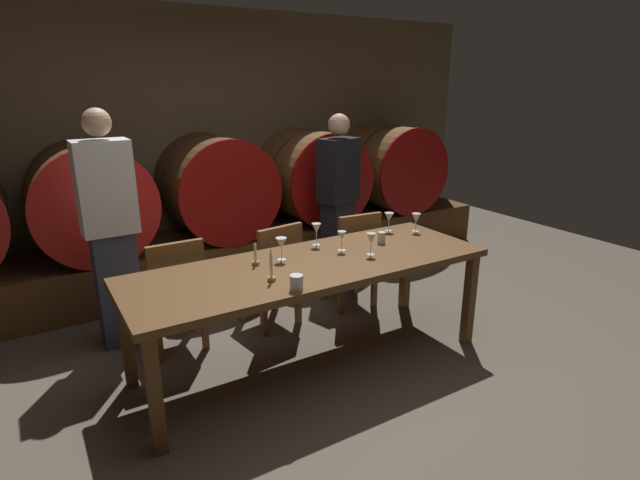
# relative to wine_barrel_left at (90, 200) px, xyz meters

# --- Properties ---
(ground_plane) EXTENTS (9.21, 9.21, 0.00)m
(ground_plane) POSITION_rel_wine_barrel_left_xyz_m (1.13, -2.08, -0.95)
(ground_plane) COLOR brown
(back_wall) EXTENTS (7.08, 0.24, 2.66)m
(back_wall) POSITION_rel_wine_barrel_left_xyz_m (1.13, 0.55, 0.38)
(back_wall) COLOR brown
(back_wall) RESTS_ON ground
(barrel_shelf) EXTENTS (6.37, 0.90, 0.45)m
(barrel_shelf) POSITION_rel_wine_barrel_left_xyz_m (1.13, 0.00, -0.72)
(barrel_shelf) COLOR brown
(barrel_shelf) RESTS_ON ground
(wine_barrel_left) EXTENTS (1.01, 0.92, 1.01)m
(wine_barrel_left) POSITION_rel_wine_barrel_left_xyz_m (0.00, 0.00, 0.00)
(wine_barrel_left) COLOR #513319
(wine_barrel_left) RESTS_ON barrel_shelf
(wine_barrel_center) EXTENTS (1.01, 0.92, 1.01)m
(wine_barrel_center) POSITION_rel_wine_barrel_left_xyz_m (1.16, 0.00, 0.00)
(wine_barrel_center) COLOR #513319
(wine_barrel_center) RESTS_ON barrel_shelf
(wine_barrel_right) EXTENTS (1.01, 0.92, 1.01)m
(wine_barrel_right) POSITION_rel_wine_barrel_left_xyz_m (2.27, 0.00, 0.00)
(wine_barrel_right) COLOR brown
(wine_barrel_right) RESTS_ON barrel_shelf
(wine_barrel_far_right) EXTENTS (1.01, 0.92, 1.01)m
(wine_barrel_far_right) POSITION_rel_wine_barrel_left_xyz_m (3.37, 0.00, 0.00)
(wine_barrel_far_right) COLOR brown
(wine_barrel_far_right) RESTS_ON barrel_shelf
(dining_table) EXTENTS (2.52, 0.86, 0.77)m
(dining_table) POSITION_rel_wine_barrel_left_xyz_m (1.11, -1.96, -0.25)
(dining_table) COLOR brown
(dining_table) RESTS_ON ground
(chair_left) EXTENTS (0.40, 0.40, 0.88)m
(chair_left) POSITION_rel_wine_barrel_left_xyz_m (0.34, -1.28, -0.46)
(chair_left) COLOR brown
(chair_left) RESTS_ON ground
(chair_center) EXTENTS (0.45, 0.45, 0.88)m
(chair_center) POSITION_rel_wine_barrel_left_xyz_m (1.14, -1.31, -0.46)
(chair_center) COLOR brown
(chair_center) RESTS_ON ground
(chair_right) EXTENTS (0.43, 0.43, 0.88)m
(chair_right) POSITION_rel_wine_barrel_left_xyz_m (1.90, -1.33, -0.46)
(chair_right) COLOR brown
(chair_right) RESTS_ON ground
(guest_left) EXTENTS (0.39, 0.25, 1.78)m
(guest_left) POSITION_rel_wine_barrel_left_xyz_m (0.01, -0.93, -0.04)
(guest_left) COLOR #33384C
(guest_left) RESTS_ON ground
(guest_right) EXTENTS (0.43, 0.34, 1.66)m
(guest_right) POSITION_rel_wine_barrel_left_xyz_m (2.14, -0.73, -0.10)
(guest_right) COLOR black
(guest_right) RESTS_ON ground
(candle_left) EXTENTS (0.05, 0.05, 0.21)m
(candle_left) POSITION_rel_wine_barrel_left_xyz_m (0.73, -2.11, -0.12)
(candle_left) COLOR olive
(candle_left) RESTS_ON dining_table
(candle_right) EXTENTS (0.05, 0.05, 0.17)m
(candle_right) POSITION_rel_wine_barrel_left_xyz_m (0.77, -1.80, -0.14)
(candle_right) COLOR olive
(candle_right) RESTS_ON dining_table
(wine_glass_far_left) EXTENTS (0.08, 0.08, 0.16)m
(wine_glass_far_left) POSITION_rel_wine_barrel_left_xyz_m (0.96, -1.81, -0.06)
(wine_glass_far_left) COLOR white
(wine_glass_far_left) RESTS_ON dining_table
(wine_glass_left) EXTENTS (0.07, 0.07, 0.17)m
(wine_glass_left) POSITION_rel_wine_barrel_left_xyz_m (1.33, -1.65, -0.05)
(wine_glass_left) COLOR silver
(wine_glass_left) RESTS_ON dining_table
(wine_glass_center_left) EXTENTS (0.06, 0.06, 0.15)m
(wine_glass_center_left) POSITION_rel_wine_barrel_left_xyz_m (1.42, -1.86, -0.07)
(wine_glass_center_left) COLOR silver
(wine_glass_center_left) RESTS_ON dining_table
(wine_glass_center_right) EXTENTS (0.07, 0.07, 0.16)m
(wine_glass_center_right) POSITION_rel_wine_barrel_left_xyz_m (1.55, -2.04, -0.06)
(wine_glass_center_right) COLOR silver
(wine_glass_center_right) RESTS_ON dining_table
(wine_glass_right) EXTENTS (0.08, 0.08, 0.15)m
(wine_glass_right) POSITION_rel_wine_barrel_left_xyz_m (2.03, -1.64, -0.07)
(wine_glass_right) COLOR silver
(wine_glass_right) RESTS_ON dining_table
(wine_glass_far_right) EXTENTS (0.07, 0.07, 0.15)m
(wine_glass_far_right) POSITION_rel_wine_barrel_left_xyz_m (2.21, -1.77, -0.07)
(wine_glass_far_right) COLOR silver
(wine_glass_far_right) RESTS_ON dining_table
(cup_left) EXTENTS (0.08, 0.08, 0.09)m
(cup_left) POSITION_rel_wine_barrel_left_xyz_m (0.80, -2.31, -0.13)
(cup_left) COLOR silver
(cup_left) RESTS_ON dining_table
(cup_right) EXTENTS (0.06, 0.06, 0.09)m
(cup_right) POSITION_rel_wine_barrel_left_xyz_m (1.78, -1.86, -0.14)
(cup_right) COLOR beige
(cup_right) RESTS_ON dining_table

